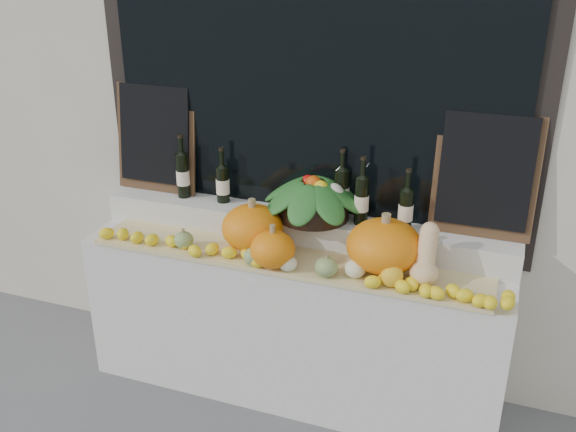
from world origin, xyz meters
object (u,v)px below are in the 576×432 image
at_px(produce_bowl, 313,197).
at_px(pumpkin_left, 252,228).
at_px(wine_bottle_tall, 341,192).
at_px(butternut_squash, 426,259).
at_px(pumpkin_right, 384,246).

bearing_deg(produce_bowl, pumpkin_left, -141.12).
height_order(produce_bowl, wine_bottle_tall, wine_bottle_tall).
xyz_separation_m(butternut_squash, produce_bowl, (-0.65, 0.27, 0.13)).
bearing_deg(pumpkin_left, produce_bowl, 38.88).
bearing_deg(pumpkin_left, wine_bottle_tall, 35.86).
relative_size(produce_bowl, wine_bottle_tall, 1.60).
bearing_deg(produce_bowl, pumpkin_right, -25.85).
bearing_deg(pumpkin_left, butternut_squash, -3.55).
xyz_separation_m(pumpkin_right, wine_bottle_tall, (-0.30, 0.29, 0.14)).
distance_m(butternut_squash, produce_bowl, 0.71).
distance_m(pumpkin_left, pumpkin_right, 0.70).
xyz_separation_m(pumpkin_left, butternut_squash, (0.91, -0.06, 0.00)).
bearing_deg(butternut_squash, wine_bottle_tall, 146.13).
bearing_deg(pumpkin_left, pumpkin_right, 0.21).
relative_size(butternut_squash, produce_bowl, 0.49).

